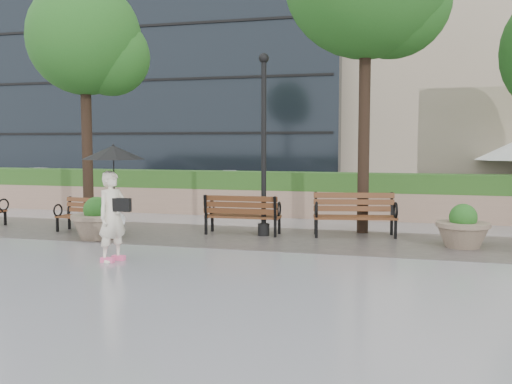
% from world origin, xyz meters
% --- Properties ---
extents(ground, '(100.00, 100.00, 0.00)m').
position_xyz_m(ground, '(0.00, 0.00, 0.00)').
color(ground, gray).
rests_on(ground, ground).
extents(cobble_strip, '(28.00, 3.20, 0.01)m').
position_xyz_m(cobble_strip, '(0.00, 3.00, 0.01)').
color(cobble_strip, '#383330').
rests_on(cobble_strip, ground).
extents(hedge_wall, '(24.00, 0.80, 1.35)m').
position_xyz_m(hedge_wall, '(0.00, 7.00, 0.66)').
color(hedge_wall, '#9A7A63').
rests_on(hedge_wall, ground).
extents(asphalt_street, '(40.00, 7.00, 0.00)m').
position_xyz_m(asphalt_street, '(0.00, 11.00, 0.00)').
color(asphalt_street, black).
rests_on(asphalt_street, ground).
extents(bench_1, '(1.64, 0.81, 0.85)m').
position_xyz_m(bench_1, '(-3.46, 2.64, 0.25)').
color(bench_1, '#562B18').
rests_on(bench_1, ground).
extents(bench_2, '(1.84, 0.78, 0.97)m').
position_xyz_m(bench_2, '(0.37, 3.34, 0.29)').
color(bench_2, '#562B18').
rests_on(bench_2, ground).
extents(bench_3, '(2.03, 1.13, 1.03)m').
position_xyz_m(bench_3, '(3.03, 3.73, 0.31)').
color(bench_3, '#562B18').
rests_on(bench_3, ground).
extents(planter_left, '(1.18, 1.18, 0.99)m').
position_xyz_m(planter_left, '(-2.72, 1.85, 0.39)').
color(planter_left, '#7F6B56').
rests_on(planter_left, ground).
extents(planter_right, '(1.13, 1.13, 0.94)m').
position_xyz_m(planter_right, '(5.39, 2.92, 0.37)').
color(planter_right, '#7F6B56').
rests_on(planter_right, ground).
extents(lamppost, '(0.28, 0.28, 4.33)m').
position_xyz_m(lamppost, '(0.91, 3.30, 1.92)').
color(lamppost, black).
rests_on(lamppost, ground).
extents(tree_0, '(3.17, 3.02, 6.54)m').
position_xyz_m(tree_0, '(-4.07, 4.02, 4.88)').
color(tree_0, black).
rests_on(tree_0, ground).
extents(car_left, '(4.22, 1.75, 1.22)m').
position_xyz_m(car_left, '(-9.98, 10.13, 0.61)').
color(car_left, silver).
rests_on(car_left, ground).
extents(car_right, '(3.77, 1.82, 1.19)m').
position_xyz_m(car_right, '(-1.96, 10.25, 0.60)').
color(car_right, silver).
rests_on(car_right, ground).
extents(pedestrian, '(1.19, 1.19, 2.18)m').
position_xyz_m(pedestrian, '(-1.11, -0.25, 1.33)').
color(pedestrian, silver).
rests_on(pedestrian, ground).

